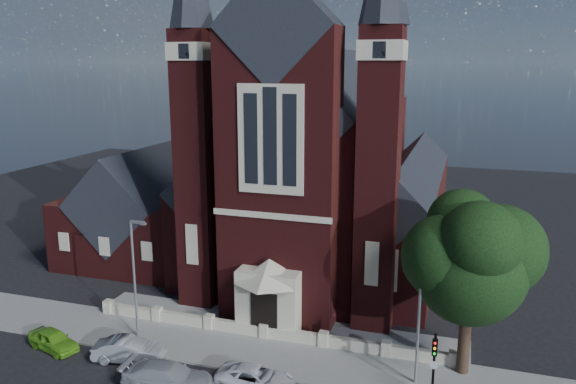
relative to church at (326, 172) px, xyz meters
name	(u,v)px	position (x,y,z in m)	size (l,w,h in m)	color
ground	(301,290)	(0.00, -7.94, -8.19)	(120.00, 120.00, 0.00)	black
pavement_strip	(254,353)	(0.00, -18.44, -8.19)	(60.00, 5.00, 0.12)	gray
forecourt_paving	(274,325)	(0.00, -14.44, -8.19)	(26.00, 3.00, 0.14)	gray
forecourt_wall	(265,338)	(0.00, -16.44, -8.19)	(24.00, 0.40, 0.90)	beige
church	(326,172)	(0.00, 0.00, 0.00)	(20.01, 34.90, 29.20)	#451212
parish_hall	(144,216)	(-16.00, -4.94, -4.17)	(12.00, 12.20, 10.24)	#451212
street_tree	(472,263)	(12.60, -17.23, -1.23)	(6.40, 6.60, 10.70)	black
street_lamp_left	(135,272)	(-7.91, -18.94, -3.59)	(1.16, 0.22, 8.09)	gray
street_lamp_right	(421,309)	(10.09, -18.94, -3.59)	(1.16, 0.22, 8.09)	gray
traffic_signal	(434,359)	(11.00, -20.52, -5.60)	(0.28, 0.42, 4.00)	black
car_lime_van	(53,340)	(-12.23, -21.92, -7.54)	(1.52, 3.79, 1.29)	#6CB925
car_silver_a	(129,350)	(-6.87, -21.66, -7.47)	(1.51, 4.34, 1.43)	gray
car_silver_b	(168,378)	(-2.99, -23.72, -7.42)	(2.14, 5.25, 1.52)	#ABADB3
car_white_suv	(256,378)	(1.55, -22.10, -7.56)	(2.07, 4.50, 1.25)	white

